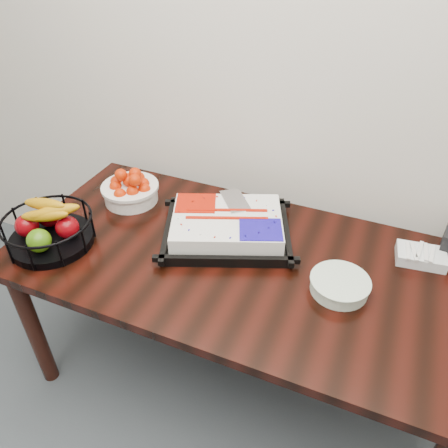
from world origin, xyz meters
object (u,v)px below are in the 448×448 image
at_px(tangerine_bowl, 130,187).
at_px(table, 237,274).
at_px(cake_tray, 227,226).
at_px(plate_stack, 340,285).
at_px(fruit_basket, 48,228).

bearing_deg(tangerine_bowl, table, -16.94).
relative_size(cake_tray, plate_stack, 2.90).
xyz_separation_m(tangerine_bowl, plate_stack, (1.00, -0.21, -0.04)).
bearing_deg(tangerine_bowl, plate_stack, -11.74).
height_order(cake_tray, tangerine_bowl, tangerine_bowl).
relative_size(table, fruit_basket, 5.06).
relative_size(tangerine_bowl, fruit_basket, 0.73).
relative_size(cake_tray, fruit_basket, 1.74).
height_order(fruit_basket, plate_stack, fruit_basket).
xyz_separation_m(table, cake_tray, (-0.09, 0.11, 0.13)).
bearing_deg(cake_tray, tangerine_bowl, 172.14).
distance_m(table, tangerine_bowl, 0.65).
height_order(tangerine_bowl, fruit_basket, fruit_basket).
bearing_deg(plate_stack, tangerine_bowl, 168.26).
bearing_deg(cake_tray, table, -50.81).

